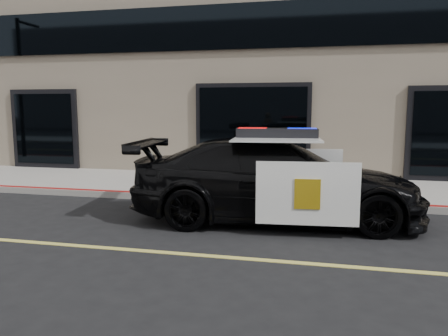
# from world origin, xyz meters

# --- Properties ---
(ground) EXTENTS (120.00, 120.00, 0.00)m
(ground) POSITION_xyz_m (0.00, 0.00, 0.00)
(ground) COLOR black
(ground) RESTS_ON ground
(sidewalk_n) EXTENTS (60.00, 3.50, 0.15)m
(sidewalk_n) POSITION_xyz_m (0.00, 5.25, 0.07)
(sidewalk_n) COLOR gray
(sidewalk_n) RESTS_ON ground
(police_car) EXTENTS (3.17, 5.83, 1.78)m
(police_car) POSITION_xyz_m (0.23, 2.26, 0.80)
(police_car) COLOR black
(police_car) RESTS_ON ground
(fire_hydrant) EXTENTS (0.40, 0.55, 0.88)m
(fire_hydrant) POSITION_xyz_m (-1.79, 3.98, 0.56)
(fire_hydrant) COLOR silver
(fire_hydrant) RESTS_ON sidewalk_n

